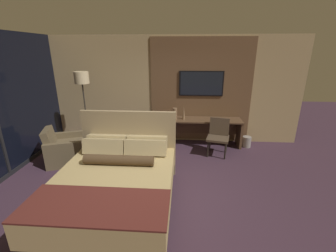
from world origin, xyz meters
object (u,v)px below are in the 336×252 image
at_px(vase_tall, 184,112).
at_px(waste_bin, 247,142).
at_px(bed, 116,184).
at_px(desk_chair, 219,134).
at_px(tv, 201,84).
at_px(vase_short, 175,114).
at_px(book, 168,118).
at_px(armchair_by_window, 65,150).
at_px(floor_lamp, 82,84).
at_px(desk, 200,126).

bearing_deg(vase_tall, waste_bin, -0.63).
xyz_separation_m(bed, desk_chair, (1.93, 2.06, 0.16)).
bearing_deg(tv, vase_short, -152.93).
distance_m(tv, book, 1.25).
height_order(book, waste_bin, book).
xyz_separation_m(vase_tall, book, (-0.41, 0.01, -0.16)).
bearing_deg(vase_tall, bed, -113.07).
height_order(tv, book, tv).
bearing_deg(vase_tall, book, 178.65).
bearing_deg(armchair_by_window, waste_bin, -95.66).
xyz_separation_m(floor_lamp, book, (2.04, 0.34, -0.91)).
bearing_deg(armchair_by_window, desk_chair, -99.34).
bearing_deg(floor_lamp, bed, -57.99).
relative_size(floor_lamp, waste_bin, 6.95).
height_order(bed, floor_lamp, floor_lamp).
height_order(desk, floor_lamp, floor_lamp).
relative_size(desk_chair, vase_tall, 2.44).
bearing_deg(book, bed, -104.71).
height_order(tv, vase_tall, tv).
distance_m(desk, armchair_by_window, 3.35).
height_order(desk_chair, floor_lamp, floor_lamp).
bearing_deg(waste_bin, floor_lamp, -175.73).
bearing_deg(tv, waste_bin, -14.36).
bearing_deg(vase_short, waste_bin, 0.69).
bearing_deg(desk, waste_bin, -4.35).
relative_size(tv, desk_chair, 1.30).
bearing_deg(bed, desk_chair, 46.95).
height_order(tv, vase_short, tv).
bearing_deg(desk, vase_short, -170.00).
height_order(vase_short, book, vase_short).
xyz_separation_m(vase_short, waste_bin, (1.90, 0.02, -0.73)).
bearing_deg(waste_bin, desk_chair, -151.40).
relative_size(bed, desk, 1.06).
height_order(desk_chair, book, desk_chair).
relative_size(armchair_by_window, floor_lamp, 0.52).
height_order(desk, book, book).
bearing_deg(tv, desk, -90.00).
bearing_deg(desk_chair, desk, 141.04).
bearing_deg(desk, tv, 90.00).
bearing_deg(vase_short, book, 164.32).
bearing_deg(desk, desk_chair, -52.66).
bearing_deg(waste_bin, desk, 175.65).
xyz_separation_m(bed, floor_lamp, (-1.38, 2.20, 1.28)).
relative_size(armchair_by_window, waste_bin, 3.59).
relative_size(desk_chair, floor_lamp, 0.45).
height_order(bed, armchair_by_window, bed).
relative_size(desk, vase_short, 7.04).
bearing_deg(desk, armchair_by_window, -158.85).
relative_size(vase_short, waste_bin, 1.08).
bearing_deg(vase_tall, vase_short, -169.73).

